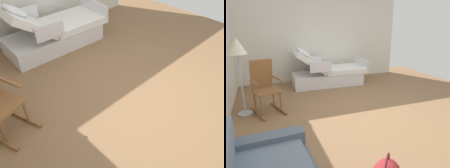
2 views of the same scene
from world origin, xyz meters
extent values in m
plane|color=olive|center=(0.00, 0.00, 0.00)|extent=(7.27, 7.27, 0.00)
cube|color=silver|center=(2.24, 0.03, 0.17)|extent=(0.95, 1.96, 0.35)
cube|color=white|center=(2.22, -0.44, 0.42)|extent=(0.96, 1.19, 0.14)
cube|color=white|center=(2.26, 0.52, 0.69)|extent=(0.94, 0.89, 0.66)
ellipsoid|color=white|center=(2.27, 0.67, 0.94)|extent=(0.36, 0.48, 0.39)
cube|color=silver|center=(1.75, 0.36, 0.63)|extent=(0.06, 0.56, 0.28)
cube|color=silver|center=(2.76, 0.32, 0.63)|extent=(0.06, 0.56, 0.28)
cube|color=silver|center=(2.20, -1.04, 0.53)|extent=(0.95, 0.09, 0.36)
cylinder|color=black|center=(1.91, 0.84, 0.05)|extent=(0.10, 0.10, 0.10)
cylinder|color=black|center=(2.63, 0.81, 0.05)|extent=(0.10, 0.10, 0.10)
cylinder|color=black|center=(1.85, -0.75, 0.05)|extent=(0.10, 0.10, 0.10)
cylinder|color=black|center=(2.57, -0.78, 0.05)|extent=(0.10, 0.10, 0.10)
cube|color=brown|center=(0.85, 1.54, 0.03)|extent=(0.73, 0.27, 0.05)
cylinder|color=brown|center=(0.66, 1.50, 0.25)|extent=(0.04, 0.04, 0.40)
cylinder|color=brown|center=(0.55, 1.87, 0.25)|extent=(0.04, 0.04, 0.40)
cylinder|color=brown|center=(1.01, 1.62, 0.25)|extent=(0.04, 0.04, 0.40)
cube|color=brown|center=(0.78, 1.74, 0.45)|extent=(0.59, 0.60, 0.04)
cube|color=brown|center=(0.83, 1.52, 0.67)|extent=(0.38, 0.16, 0.03)
camera|label=1|loc=(-1.69, 2.15, 2.53)|focal=36.77mm
camera|label=2|loc=(-3.33, 1.82, 1.73)|focal=33.46mm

